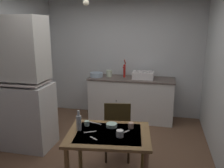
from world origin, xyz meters
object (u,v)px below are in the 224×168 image
at_px(hutch_cabinet, 24,89).
at_px(chair_far_side, 118,129).
at_px(mixing_bowl_counter, 97,75).
at_px(dining_table, 109,140).
at_px(glass_bottle, 79,122).
at_px(hand_pump, 124,70).
at_px(serving_bowl_wide, 112,125).
at_px(teacup_cream, 87,123).
at_px(sink_basin, 143,75).

xyz_separation_m(hutch_cabinet, chair_far_side, (1.59, -0.09, -0.52)).
bearing_deg(mixing_bowl_counter, dining_table, -70.02).
bearing_deg(glass_bottle, chair_far_side, 58.90).
relative_size(hutch_cabinet, hand_pump, 5.61).
bearing_deg(hutch_cabinet, serving_bowl_wide, -18.14).
height_order(hutch_cabinet, serving_bowl_wide, hutch_cabinet).
height_order(hutch_cabinet, glass_bottle, hutch_cabinet).
bearing_deg(glass_bottle, hutch_cabinet, 149.63).
bearing_deg(hutch_cabinet, teacup_cream, -23.75).
relative_size(hutch_cabinet, dining_table, 1.96).
bearing_deg(hand_pump, sink_basin, -6.22).
distance_m(hutch_cabinet, serving_bowl_wide, 1.70).
bearing_deg(mixing_bowl_counter, sink_basin, 2.82).
distance_m(hand_pump, mixing_bowl_counter, 0.62).
height_order(hand_pump, teacup_cream, hand_pump).
distance_m(dining_table, teacup_cream, 0.39).
xyz_separation_m(hand_pump, mixing_bowl_counter, (-0.60, -0.10, -0.12)).
bearing_deg(dining_table, mixing_bowl_counter, 109.98).
height_order(hutch_cabinet, sink_basin, hutch_cabinet).
bearing_deg(hand_pump, dining_table, -84.65).
distance_m(sink_basin, dining_table, 2.35).
bearing_deg(mixing_bowl_counter, chair_far_side, -63.73).
bearing_deg(hutch_cabinet, mixing_bowl_counter, 63.23).
bearing_deg(teacup_cream, sink_basin, 76.22).
relative_size(sink_basin, dining_table, 0.39).
relative_size(serving_bowl_wide, glass_bottle, 0.56).
xyz_separation_m(sink_basin, serving_bowl_wide, (-0.20, -2.13, -0.25)).
bearing_deg(dining_table, sink_basin, 85.21).
relative_size(mixing_bowl_counter, chair_far_side, 0.29).
xyz_separation_m(sink_basin, hand_pump, (-0.41, 0.05, 0.09)).
bearing_deg(chair_far_side, dining_table, -88.87).
bearing_deg(teacup_cream, chair_far_side, 55.35).
bearing_deg(sink_basin, hutch_cabinet, -138.33).
relative_size(mixing_bowl_counter, teacup_cream, 4.21).
relative_size(sink_basin, mixing_bowl_counter, 1.57).
distance_m(dining_table, serving_bowl_wide, 0.23).
distance_m(chair_far_side, teacup_cream, 0.63).
distance_m(hand_pump, chair_far_side, 1.85).
bearing_deg(serving_bowl_wide, mixing_bowl_counter, 111.47).
relative_size(hand_pump, serving_bowl_wide, 2.66).
distance_m(teacup_cream, glass_bottle, 0.18).
xyz_separation_m(hutch_cabinet, mixing_bowl_counter, (0.78, 1.55, -0.04)).
relative_size(sink_basin, glass_bottle, 1.68).
distance_m(hutch_cabinet, mixing_bowl_counter, 1.74).
xyz_separation_m(hand_pump, chair_far_side, (0.21, -1.74, -0.59)).
xyz_separation_m(chair_far_side, glass_bottle, (-0.38, -0.62, 0.34)).
distance_m(mixing_bowl_counter, glass_bottle, 2.31).
height_order(hutch_cabinet, mixing_bowl_counter, hutch_cabinet).
height_order(hutch_cabinet, teacup_cream, hutch_cabinet).
height_order(mixing_bowl_counter, glass_bottle, mixing_bowl_counter).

